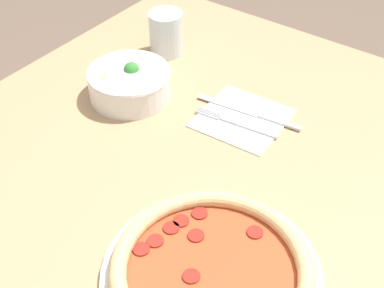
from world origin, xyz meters
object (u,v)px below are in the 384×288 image
Objects in this scene: pizza at (211,271)px; bowl at (129,82)px; glass at (166,33)px; fork at (237,123)px; knife at (252,113)px.

bowl reaches higher than pizza.
bowl is 0.19m from glass.
fork is 1.75× the size of glass.
fork is (0.05, -0.23, -0.03)m from bowl.
fork is at bearing -78.28° from bowl.
pizza is at bearing 109.81° from fork.
pizza is at bearing 105.83° from knife.
fork is 0.31m from glass.
bowl is at bearing -165.74° from glass.
fork is at bearing 73.47° from knife.
knife is 2.26× the size of glass.
glass is (0.09, 0.29, 0.05)m from knife.
fork is (0.32, 0.16, -0.01)m from pizza.
bowl is at bearing 55.29° from pizza.
pizza is 0.40m from knife.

